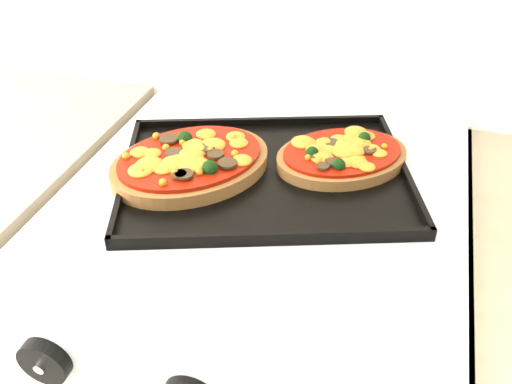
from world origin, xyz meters
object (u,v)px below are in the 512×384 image
(baking_tray, at_px, (265,173))
(stove, at_px, (263,378))
(pizza_right, at_px, (342,155))
(pizza_left, at_px, (190,161))

(baking_tray, bearing_deg, stove, -94.96)
(stove, xyz_separation_m, pizza_right, (0.10, 0.09, 0.48))
(baking_tray, distance_m, pizza_left, 0.12)
(pizza_left, bearing_deg, stove, -1.32)
(pizza_left, height_order, pizza_right, pizza_left)
(pizza_right, bearing_deg, stove, -137.36)
(stove, distance_m, baking_tray, 0.47)
(stove, distance_m, pizza_left, 0.50)
(pizza_right, bearing_deg, baking_tray, -149.11)
(pizza_left, relative_size, pizza_right, 1.19)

